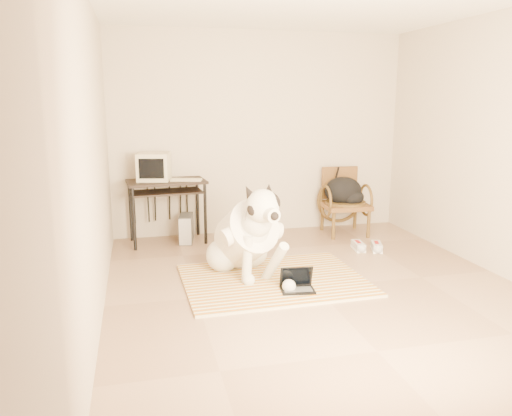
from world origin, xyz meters
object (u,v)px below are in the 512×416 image
object	(u,v)px
laptop	(297,284)
backpack	(345,192)
rattan_chair	(344,201)
computer_desk	(167,189)
crt_monitor	(154,167)
pc_tower	(186,229)
dog	(246,237)

from	to	relation	value
laptop	backpack	size ratio (longest dim) A/B	0.67
rattan_chair	backpack	bearing A→B (deg)	-110.75
computer_desk	crt_monitor	xyz separation A→B (m)	(-0.14, 0.06, 0.29)
crt_monitor	pc_tower	xyz separation A→B (m)	(0.37, -0.09, -0.80)
laptop	rattan_chair	size ratio (longest dim) A/B	0.38
computer_desk	rattan_chair	world-z (taller)	rattan_chair
laptop	rattan_chair	world-z (taller)	rattan_chair
laptop	backpack	distance (m)	2.32
rattan_chair	crt_monitor	bearing A→B (deg)	176.68
computer_desk	backpack	bearing A→B (deg)	-3.31
computer_desk	pc_tower	xyz separation A→B (m)	(0.23, -0.04, -0.52)
laptop	computer_desk	size ratio (longest dim) A/B	0.34
pc_tower	backpack	size ratio (longest dim) A/B	0.80
dog	crt_monitor	xyz separation A→B (m)	(-0.86, 1.49, 0.56)
dog	rattan_chair	distance (m)	2.14
pc_tower	rattan_chair	bearing A→B (deg)	-1.40
computer_desk	crt_monitor	world-z (taller)	crt_monitor
crt_monitor	backpack	size ratio (longest dim) A/B	0.89
laptop	backpack	world-z (taller)	backpack
crt_monitor	rattan_chair	size ratio (longest dim) A/B	0.51
laptop	pc_tower	bearing A→B (deg)	113.51
backpack	crt_monitor	bearing A→B (deg)	175.55
dog	rattan_chair	size ratio (longest dim) A/B	1.54
computer_desk	rattan_chair	distance (m)	2.40
pc_tower	backpack	bearing A→B (deg)	-2.71
pc_tower	laptop	bearing A→B (deg)	-66.49
computer_desk	rattan_chair	bearing A→B (deg)	-2.12
dog	laptop	xyz separation A→B (m)	(0.37, -0.57, -0.34)
dog	computer_desk	world-z (taller)	dog
laptop	crt_monitor	size ratio (longest dim) A/B	0.75
computer_desk	backpack	world-z (taller)	computer_desk
crt_monitor	backpack	distance (m)	2.55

